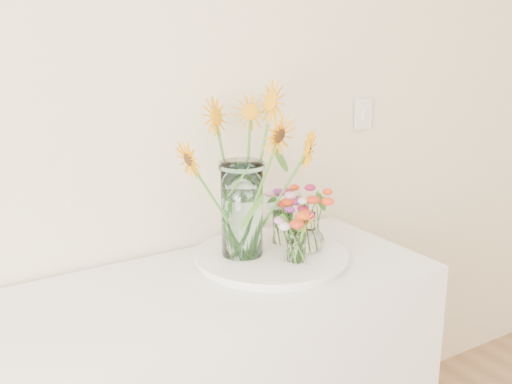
% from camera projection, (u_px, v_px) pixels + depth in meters
% --- Properties ---
extents(tray, '(0.48, 0.48, 0.02)m').
position_uv_depth(tray, '(271.00, 258.00, 2.10)').
color(tray, white).
rests_on(tray, counter).
extents(mason_jar, '(0.15, 0.15, 0.31)m').
position_uv_depth(mason_jar, '(242.00, 209.00, 2.04)').
color(mason_jar, '#BEEBEB').
rests_on(mason_jar, tray).
extents(sunflower_bouquet, '(0.79, 0.79, 0.56)m').
position_uv_depth(sunflower_bouquet, '(242.00, 173.00, 2.01)').
color(sunflower_bouquet, orange).
rests_on(sunflower_bouquet, tray).
extents(small_vase_a, '(0.08, 0.08, 0.10)m').
position_uv_depth(small_vase_a, '(296.00, 247.00, 2.02)').
color(small_vase_a, white).
rests_on(small_vase_a, tray).
extents(wildflower_posy_a, '(0.20, 0.20, 0.19)m').
position_uv_depth(wildflower_posy_a, '(296.00, 233.00, 2.00)').
color(wildflower_posy_a, '#F13F14').
rests_on(wildflower_posy_a, tray).
extents(small_vase_b, '(0.12, 0.12, 0.14)m').
position_uv_depth(small_vase_b, '(310.00, 232.00, 2.10)').
color(small_vase_b, white).
rests_on(small_vase_b, tray).
extents(wildflower_posy_b, '(0.19, 0.19, 0.23)m').
position_uv_depth(wildflower_posy_b, '(310.00, 219.00, 2.09)').
color(wildflower_posy_b, '#F13F14').
rests_on(wildflower_posy_b, tray).
extents(small_vase_c, '(0.09, 0.09, 0.12)m').
position_uv_depth(small_vase_c, '(283.00, 227.00, 2.18)').
color(small_vase_c, white).
rests_on(small_vase_c, tray).
extents(wildflower_posy_c, '(0.17, 0.17, 0.21)m').
position_uv_depth(wildflower_posy_c, '(283.00, 214.00, 2.16)').
color(wildflower_posy_c, '#F13F14').
rests_on(wildflower_posy_c, tray).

